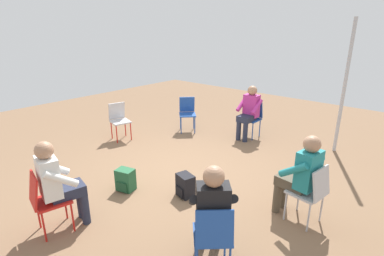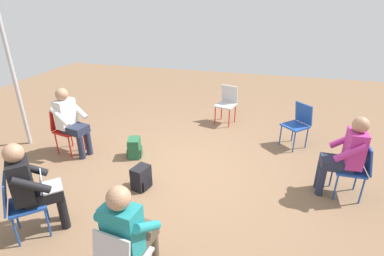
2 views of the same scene
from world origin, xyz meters
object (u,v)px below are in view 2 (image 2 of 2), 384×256
chair_north (65,127)px  chair_northwest (19,202)px  backpack_by_empty_chair (134,149)px  person_in_magenta (346,153)px  person_in_white (70,119)px  chair_southeast (298,122)px  person_in_teal (129,230)px  backpack_near_laptop_user (141,179)px  person_with_laptop (32,184)px  chair_east (227,102)px  chair_south (356,166)px

chair_north → chair_northwest: 2.16m
chair_northwest → backpack_by_empty_chair: 2.19m
person_in_magenta → person_in_white: (0.09, 4.50, 0.00)m
chair_northwest → chair_southeast: (3.31, -3.31, 0.00)m
chair_northwest → person_in_teal: person_in_teal is taller
chair_north → person_in_magenta: person_in_magenta is taller
person_in_white → backpack_near_laptop_user: person_in_white is taller
chair_southeast → person_in_white: person_in_white is taller
chair_north → person_in_white: 0.26m
person_in_white → chair_northwest: bearing=31.1°
chair_north → person_with_laptop: 2.11m
chair_northwest → chair_southeast: bearing=92.0°
chair_southeast → backpack_by_empty_chair: size_ratio=2.36×
chair_northwest → person_with_laptop: bearing=90.0°
chair_north → backpack_by_empty_chair: chair_north is taller
chair_north → backpack_near_laptop_user: size_ratio=2.36×
person_with_laptop → chair_northwest: bearing=-90.0°
person_in_white → chair_east: bearing=143.4°
person_with_laptop → chair_southeast: bearing=92.1°
chair_east → person_in_white: (-2.16, 2.49, 0.20)m
person_with_laptop → backpack_near_laptop_user: (1.15, -0.84, -0.53)m
chair_east → person_in_teal: (-4.40, 0.27, 0.20)m
person_in_white → person_in_teal: size_ratio=1.00×
chair_north → person_in_teal: 3.30m
chair_north → backpack_near_laptop_user: bearing=80.2°
chair_east → chair_southeast: bearing=166.6°
person_in_white → backpack_near_laptop_user: 1.85m
person_in_white → person_in_teal: (-2.24, -2.22, 0.00)m
person_in_white → chair_north: bearing=-90.0°
backpack_near_laptop_user → person_in_magenta: bearing=-78.2°
chair_south → chair_north: bearing=88.6°
person_with_laptop → backpack_by_empty_chair: bearing=127.3°
chair_southeast → backpack_near_laptop_user: chair_southeast is taller
person_in_white → person_in_magenta: bearing=101.3°
person_in_white → chair_southeast: bearing=121.3°
chair_southeast → person_in_magenta: 1.55m
person_in_teal → backpack_near_laptop_user: (1.54, 0.59, -0.54)m
chair_southeast → person_in_teal: 4.00m
chair_northwest → person_in_teal: size_ratio=0.69×
chair_north → person_in_white: size_ratio=0.69×
chair_southeast → backpack_by_empty_chair: chair_southeast is taller
chair_southeast → chair_northwest: bearing=89.8°
person_in_magenta → person_with_laptop: bearing=115.3°
chair_south → person_in_teal: (-2.14, 2.45, 0.20)m
backpack_by_empty_chair → chair_south: bearing=-94.0°
chair_southeast → person_in_white: 4.20m
backpack_by_empty_chair → person_in_teal: bearing=-155.5°
chair_south → person_with_laptop: 4.26m
chair_north → backpack_by_empty_chair: size_ratio=2.36×
chair_east → chair_northwest: bearing=81.3°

